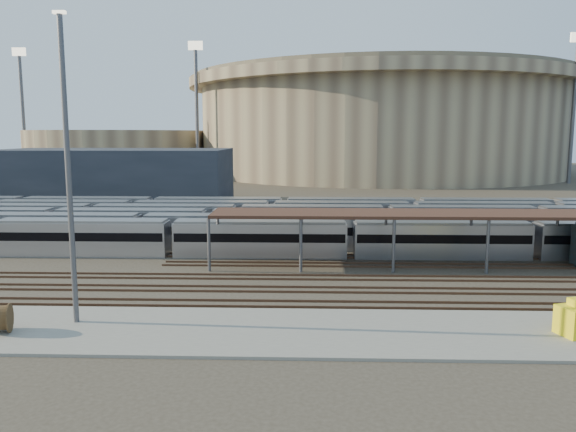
# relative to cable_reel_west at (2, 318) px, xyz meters

# --- Properties ---
(ground) EXTENTS (420.00, 420.00, 0.00)m
(ground) POSITION_rel_cable_reel_west_xyz_m (18.30, 16.00, -1.14)
(ground) COLOR #383026
(ground) RESTS_ON ground
(apron) EXTENTS (50.00, 9.00, 0.20)m
(apron) POSITION_rel_cable_reel_west_xyz_m (13.30, 1.00, -1.04)
(apron) COLOR gray
(apron) RESTS_ON ground
(subway_trains) EXTENTS (127.80, 23.90, 3.60)m
(subway_trains) POSITION_rel_cable_reel_west_xyz_m (18.59, 34.50, 0.66)
(subway_trains) COLOR #A8A8AC
(subway_trains) RESTS_ON ground
(inspection_shed) EXTENTS (60.30, 6.00, 5.30)m
(inspection_shed) POSITION_rel_cable_reel_west_xyz_m (40.30, 20.00, 3.85)
(inspection_shed) COLOR #535357
(inspection_shed) RESTS_ON ground
(empty_tracks) EXTENTS (170.00, 9.62, 0.18)m
(empty_tracks) POSITION_rel_cable_reel_west_xyz_m (18.30, 11.00, -1.05)
(empty_tracks) COLOR #4C3323
(empty_tracks) RESTS_ON ground
(stadium) EXTENTS (124.00, 124.00, 32.50)m
(stadium) POSITION_rel_cable_reel_west_xyz_m (43.30, 156.00, 15.33)
(stadium) COLOR gray
(stadium) RESTS_ON ground
(secondary_arena) EXTENTS (56.00, 56.00, 14.00)m
(secondary_arena) POSITION_rel_cable_reel_west_xyz_m (-41.70, 146.00, 5.86)
(secondary_arena) COLOR gray
(secondary_arena) RESTS_ON ground
(service_building) EXTENTS (42.00, 20.00, 10.00)m
(service_building) POSITION_rel_cable_reel_west_xyz_m (-16.70, 71.00, 3.86)
(service_building) COLOR #1E232D
(service_building) RESTS_ON ground
(floodlight_0) EXTENTS (4.00, 1.00, 38.40)m
(floodlight_0) POSITION_rel_cable_reel_west_xyz_m (-11.70, 126.00, 19.51)
(floodlight_0) COLOR #535357
(floodlight_0) RESTS_ON ground
(floodlight_1) EXTENTS (4.00, 1.00, 38.40)m
(floodlight_1) POSITION_rel_cable_reel_west_xyz_m (-66.70, 136.00, 19.51)
(floodlight_1) COLOR #535357
(floodlight_1) RESTS_ON ground
(floodlight_2) EXTENTS (4.00, 1.00, 38.40)m
(floodlight_2) POSITION_rel_cable_reel_west_xyz_m (88.30, 116.00, 19.51)
(floodlight_2) COLOR #535357
(floodlight_2) RESTS_ON ground
(floodlight_3) EXTENTS (4.00, 1.00, 38.40)m
(floodlight_3) POSITION_rel_cable_reel_west_xyz_m (8.30, 176.00, 19.51)
(floodlight_3) COLOR #535357
(floodlight_3) RESTS_ON ground
(cable_reel_west) EXTENTS (1.51, 2.09, 1.88)m
(cable_reel_west) POSITION_rel_cable_reel_west_xyz_m (0.00, 0.00, 0.00)
(cable_reel_west) COLOR brown
(cable_reel_west) RESTS_ON apron
(yard_light_pole) EXTENTS (0.80, 0.36, 20.15)m
(yard_light_pole) POSITION_rel_cable_reel_west_xyz_m (3.91, 2.13, 9.22)
(yard_light_pole) COLOR #535357
(yard_light_pole) RESTS_ON apron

